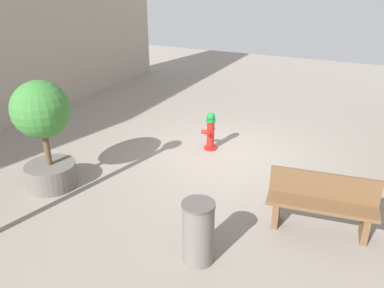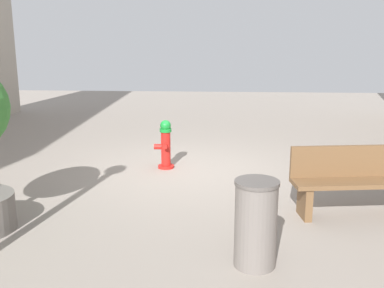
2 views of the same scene
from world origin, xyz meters
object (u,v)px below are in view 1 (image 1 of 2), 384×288
Objects in this scene: bench_far at (322,202)px; trash_bin at (198,232)px; fire_hydrant at (210,131)px; planter_tree at (44,128)px.

trash_bin reaches higher than bench_far.
trash_bin reaches higher than fire_hydrant.
planter_tree is 3.61m from trash_bin.
bench_far reaches higher than fire_hydrant.
planter_tree is at bearing -11.41° from trash_bin.
bench_far is 5.02m from planter_tree.
planter_tree is at bearing 9.84° from bench_far.
planter_tree is (2.07, 2.93, 0.76)m from fire_hydrant.
planter_tree reaches higher than trash_bin.
fire_hydrant is 3.51m from bench_far.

